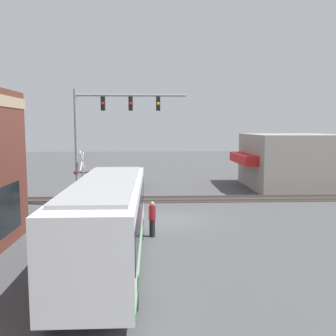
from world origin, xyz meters
name	(u,v)px	position (x,y,z in m)	size (l,w,h in m)	color
ground_plane	(171,220)	(0.00, 0.00, 0.00)	(120.00, 120.00, 0.00)	#4C4C4F
shop_building	(291,161)	(11.04, -11.17, 2.36)	(8.49, 8.65, 4.71)	gray
city_bus	(108,219)	(-7.00, 2.80, 1.84)	(10.88, 2.59, 3.35)	white
traffic_signal_gantry	(108,121)	(3.90, 3.99, 5.76)	(0.42, 7.37, 7.82)	gray
crossing_signal	(83,173)	(3.95, 5.73, 2.30)	(1.41, 1.18, 3.81)	gray
rail_track_near	(167,199)	(6.00, 0.00, 0.03)	(2.60, 60.00, 0.15)	#332D28
parked_car_black	(132,180)	(11.69, 2.80, 0.69)	(4.52, 1.82, 1.50)	black
pedestrian_near_bus	(152,219)	(-3.31, 1.08, 0.90)	(0.34, 0.34, 1.76)	black
pedestrian_at_crossing	(97,194)	(3.11, 4.68, 0.95)	(0.34, 0.34, 1.85)	#473828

